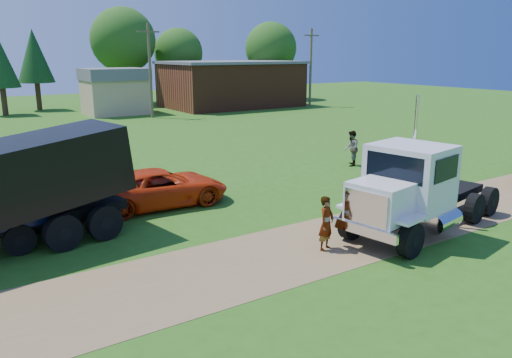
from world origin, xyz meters
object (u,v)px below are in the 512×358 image
white_semi_tractor (411,190)px  orange_pickup (161,187)px  black_dump_truck (0,188)px  spectator_a (326,223)px

white_semi_tractor → orange_pickup: (-5.94, 8.03, -0.86)m
black_dump_truck → spectator_a: (8.74, -5.52, -1.22)m
black_dump_truck → orange_pickup: 6.63m
white_semi_tractor → spectator_a: 3.49m
black_dump_truck → spectator_a: size_ratio=5.03×
black_dump_truck → orange_pickup: bearing=7.9°
orange_pickup → spectator_a: spectator_a is taller
orange_pickup → white_semi_tractor: bearing=-140.5°
white_semi_tractor → black_dump_truck: 13.55m
white_semi_tractor → spectator_a: (-3.38, 0.51, -0.73)m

